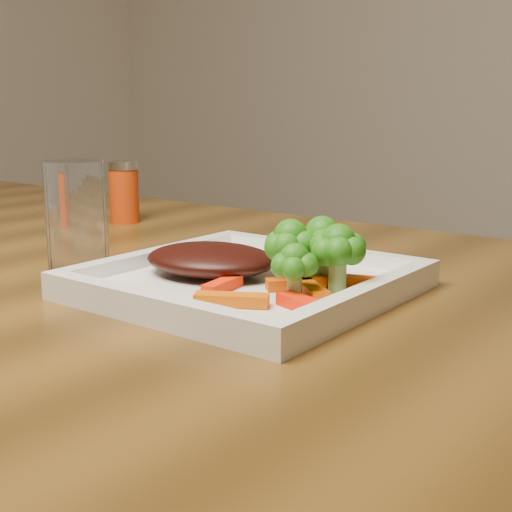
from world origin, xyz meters
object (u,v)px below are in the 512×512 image
Objects in this scene: spice_shaker at (124,192)px; steak at (211,259)px; drinking_glass at (77,219)px; plate at (248,286)px.

steak is at bearing -30.38° from spice_shaker.
plate is at bearing 16.66° from drinking_glass.
spice_shaker is at bearing 149.62° from steak.
steak is (-0.04, -0.00, 0.02)m from plate.
plate is at bearing -27.23° from spice_shaker.
plate is 2.03× the size of steak.
plate is 0.20m from drinking_glass.
spice_shaker reaches higher than steak.
drinking_glass reaches higher than steak.
drinking_glass is (-0.18, -0.05, 0.05)m from plate.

